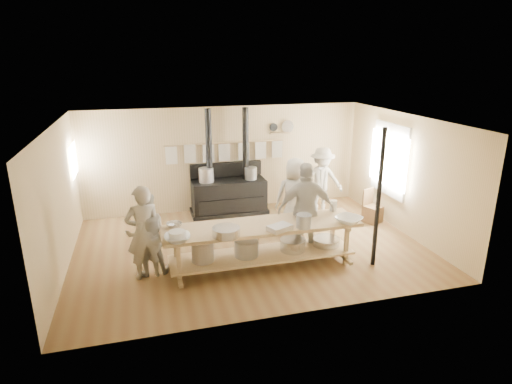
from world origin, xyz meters
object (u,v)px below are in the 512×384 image
at_px(stove, 228,193).
at_px(cook_left, 147,234).
at_px(prep_table, 262,241).
at_px(cook_by_window, 322,181).
at_px(chair, 372,212).
at_px(roasting_pan, 280,228).
at_px(cook_far_left, 144,233).
at_px(cook_right, 306,210).
at_px(cook_center, 295,197).

distance_m(stove, cook_left, 3.38).
bearing_deg(prep_table, cook_by_window, 47.44).
relative_size(stove, chair, 3.31).
bearing_deg(roasting_pan, cook_far_left, 167.48).
relative_size(cook_far_left, roasting_pan, 4.19).
bearing_deg(chair, prep_table, -177.29).
relative_size(prep_table, chair, 4.58).
height_order(prep_table, cook_left, cook_left).
bearing_deg(chair, cook_right, -173.91).
bearing_deg(cook_center, cook_right, 93.58).
xyz_separation_m(cook_center, roasting_pan, (-0.90, -1.68, 0.04)).
relative_size(stove, cook_right, 1.40).
xyz_separation_m(cook_left, chair, (5.18, 1.19, -0.52)).
bearing_deg(roasting_pan, cook_center, 61.89).
distance_m(cook_far_left, cook_right, 3.05).
height_order(cook_far_left, cook_by_window, cook_far_left).
relative_size(cook_far_left, cook_by_window, 1.03).
xyz_separation_m(stove, cook_by_window, (2.23, -0.59, 0.31)).
height_order(prep_table, cook_right, cook_right).
xyz_separation_m(cook_far_left, roasting_pan, (2.30, -0.51, 0.05)).
bearing_deg(chair, cook_center, 161.66).
bearing_deg(cook_left, cook_center, -164.51).
height_order(cook_center, cook_by_window, cook_center).
distance_m(cook_by_window, chair, 1.43).
relative_size(cook_by_window, roasting_pan, 4.09).
relative_size(cook_left, roasting_pan, 3.73).
bearing_deg(roasting_pan, chair, 32.28).
bearing_deg(chair, stove, 131.54).
xyz_separation_m(prep_table, chair, (3.15, 1.52, -0.29)).
bearing_deg(prep_table, cook_center, 50.15).
bearing_deg(stove, cook_far_left, -126.19).
bearing_deg(cook_far_left, stove, -135.35).
bearing_deg(cook_right, cook_far_left, 13.41).
xyz_separation_m(prep_table, cook_right, (0.97, 0.31, 0.41)).
xyz_separation_m(stove, cook_right, (0.97, -2.71, 0.41)).
bearing_deg(roasting_pan, stove, 93.89).
relative_size(cook_left, cook_center, 0.89).
bearing_deg(cook_right, cook_center, -87.27).
bearing_deg(cook_center, cook_far_left, 32.01).
bearing_deg(stove, cook_right, -70.27).
bearing_deg(cook_far_left, cook_left, -116.11).
relative_size(cook_far_left, cook_center, 1.00).
bearing_deg(cook_by_window, chair, -40.82).
bearing_deg(stove, prep_table, -90.04).
bearing_deg(cook_left, roasting_pan, 161.32).
distance_m(stove, roasting_pan, 3.38).
height_order(cook_far_left, roasting_pan, cook_far_left).
bearing_deg(cook_center, cook_left, 29.96).
distance_m(cook_far_left, roasting_pan, 2.36).
bearing_deg(prep_table, chair, 25.68).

